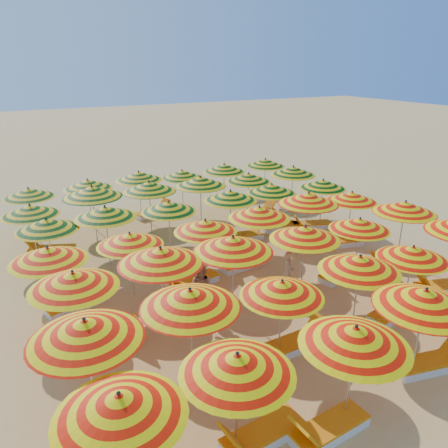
{
  "coord_description": "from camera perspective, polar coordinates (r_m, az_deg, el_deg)",
  "views": [
    {
      "loc": [
        -6.61,
        -12.05,
        6.93
      ],
      "look_at": [
        0.0,
        0.5,
        1.6
      ],
      "focal_mm": 35.0,
      "sensor_mm": 36.0,
      "label": 1
    }
  ],
  "objects": [
    {
      "name": "lounger_4",
      "position": [
        11.74,
        9.53,
        -15.0
      ],
      "size": [
        1.76,
        0.65,
        0.69
      ],
      "rotation": [
        0.0,
        0.0,
        0.04
      ],
      "color": "white",
      "rests_on": "ground"
    },
    {
      "name": "umbrella_21",
      "position": [
        15.06,
        4.62,
        1.49
      ],
      "size": [
        2.68,
        2.68,
        2.29
      ],
      "color": "silver",
      "rests_on": "ground"
    },
    {
      "name": "umbrella_33",
      "position": [
        18.89,
        -3.1,
        5.58
      ],
      "size": [
        2.64,
        2.64,
        2.33
      ],
      "color": "silver",
      "rests_on": "ground"
    },
    {
      "name": "lounger_20",
      "position": [
        22.16,
        9.66,
        2.48
      ],
      "size": [
        1.78,
        0.74,
        0.69
      ],
      "rotation": [
        0.0,
        0.0,
        -0.09
      ],
      "color": "white",
      "rests_on": "ground"
    },
    {
      "name": "umbrella_30",
      "position": [
        17.15,
        -24.0,
        1.67
      ],
      "size": [
        2.34,
        2.34,
        2.15
      ],
      "color": "silver",
      "rests_on": "ground"
    },
    {
      "name": "umbrella_8",
      "position": [
        10.48,
        7.58,
        -8.38
      ],
      "size": [
        2.47,
        2.47,
        2.14
      ],
      "color": "silver",
      "rests_on": "ground"
    },
    {
      "name": "lounger_2",
      "position": [
        9.67,
        13.4,
        -24.61
      ],
      "size": [
        1.77,
        0.71,
        0.69
      ],
      "rotation": [
        0.0,
        0.0,
        3.22
      ],
      "color": "white",
      "rests_on": "ground"
    },
    {
      "name": "umbrella_17",
      "position": [
        16.69,
        22.56,
        2.01
      ],
      "size": [
        2.89,
        2.89,
        2.34
      ],
      "color": "silver",
      "rests_on": "ground"
    },
    {
      "name": "lounger_3",
      "position": [
        11.98,
        25.27,
        -16.14
      ],
      "size": [
        1.81,
        0.92,
        0.69
      ],
      "rotation": [
        0.0,
        0.0,
        -0.21
      ],
      "color": "white",
      "rests_on": "ground"
    },
    {
      "name": "lounger_10",
      "position": [
        13.89,
        -19.03,
        -9.88
      ],
      "size": [
        1.82,
        1.0,
        0.69
      ],
      "rotation": [
        0.0,
        0.0,
        3.4
      ],
      "color": "white",
      "rests_on": "ground"
    },
    {
      "name": "beachgoer_a",
      "position": [
        13.9,
        8.34,
        -6.24
      ],
      "size": [
        0.47,
        0.59,
        1.42
      ],
      "primitive_type": "imported",
      "rotation": [
        0.0,
        0.0,
        1.28
      ],
      "color": "tan",
      "rests_on": "ground"
    },
    {
      "name": "umbrella_24",
      "position": [
        15.39,
        -22.16,
        -0.07
      ],
      "size": [
        2.08,
        2.08,
        2.16
      ],
      "color": "silver",
      "rests_on": "ground"
    },
    {
      "name": "umbrella_31",
      "position": [
        17.74,
        -16.87,
        4.06
      ],
      "size": [
        2.97,
        2.97,
        2.44
      ],
      "color": "silver",
      "rests_on": "ground"
    },
    {
      "name": "umbrella_18",
      "position": [
        12.86,
        -21.99,
        -3.73
      ],
      "size": [
        2.64,
        2.64,
        2.23
      ],
      "color": "silver",
      "rests_on": "ground"
    },
    {
      "name": "umbrella_27",
      "position": [
        17.08,
        0.84,
        3.72
      ],
      "size": [
        2.71,
        2.71,
        2.24
      ],
      "color": "silver",
      "rests_on": "ground"
    },
    {
      "name": "lounger_13",
      "position": [
        17.69,
        11.39,
        -2.37
      ],
      "size": [
        1.83,
        1.06,
        0.69
      ],
      "rotation": [
        0.0,
        0.0,
        3.44
      ],
      "color": "white",
      "rests_on": "ground"
    },
    {
      "name": "lounger_5",
      "position": [
        13.74,
        21.28,
        -10.54
      ],
      "size": [
        1.81,
        0.89,
        0.69
      ],
      "rotation": [
        0.0,
        0.0,
        0.19
      ],
      "color": "white",
      "rests_on": "ground"
    },
    {
      "name": "umbrella_14",
      "position": [
        12.17,
        1.17,
        -2.67
      ],
      "size": [
        2.71,
        2.71,
        2.42
      ],
      "color": "silver",
      "rests_on": "ground"
    },
    {
      "name": "lounger_18",
      "position": [
        17.94,
        -21.67,
        -3.15
      ],
      "size": [
        1.82,
        1.19,
        0.69
      ],
      "rotation": [
        0.0,
        0.0,
        2.76
      ],
      "color": "white",
      "rests_on": "ground"
    },
    {
      "name": "umbrella_39",
      "position": [
        20.93,
        -5.51,
        6.49
      ],
      "size": [
        2.44,
        2.44,
        2.12
      ],
      "color": "silver",
      "rests_on": "ground"
    },
    {
      "name": "lounger_16",
      "position": [
        19.15,
        7.22,
        -0.3
      ],
      "size": [
        1.78,
        0.75,
        0.69
      ],
      "rotation": [
        0.0,
        0.0,
        3.04
      ],
      "color": "white",
      "rests_on": "ground"
    },
    {
      "name": "lounger_15",
      "position": [
        17.93,
        2.21,
        -1.63
      ],
      "size": [
        1.79,
        0.78,
        0.69
      ],
      "rotation": [
        0.0,
        0.0,
        3.02
      ],
      "color": "white",
      "rests_on": "ground"
    },
    {
      "name": "lounger_9",
      "position": [
        16.78,
        20.96,
        -4.7
      ],
      "size": [
        1.73,
        0.58,
        0.69
      ],
      "rotation": [
        0.0,
        0.0,
        3.14
      ],
      "color": "white",
      "rests_on": "ground"
    },
    {
      "name": "beachgoer_b",
      "position": [
        12.56,
        -2.94,
        -8.74
      ],
      "size": [
        0.93,
        0.96,
        1.57
      ],
      "primitive_type": "imported",
      "rotation": [
        0.0,
        0.0,
        5.36
      ],
      "color": "tan",
      "rests_on": "ground"
    },
    {
      "name": "umbrella_35",
      "position": [
        21.13,
        9.03,
        6.87
      ],
      "size": [
        2.62,
        2.62,
        2.28
      ],
      "color": "silver",
      "rests_on": "ground"
    },
    {
      "name": "umbrella_38",
      "position": [
        20.36,
        -11.08,
        6.17
      ],
      "size": [
        2.66,
        2.66,
        2.26
      ],
      "color": "silver",
      "rests_on": "ground"
    },
    {
      "name": "umbrella_23",
      "position": [
        17.95,
        16.35,
        3.41
      ],
      "size": [
        2.68,
        2.68,
        2.14
      ],
      "color": "silver",
      "rests_on": "ground"
    },
    {
      "name": "umbrella_25",
      "position": [
        15.64,
        -15.26,
        1.48
      ],
      "size": [
        2.5,
        2.5,
        2.28
      ],
      "color": "silver",
      "rests_on": "ground"
    },
    {
      "name": "umbrella_15",
      "position": [
        13.45,
        10.53,
        -1.17
      ],
      "size": [
        2.73,
        2.73,
        2.3
      ],
      "color": "silver",
      "rests_on": "ground"
    },
    {
      "name": "umbrella_41",
      "position": [
        23.17,
        5.42,
        7.98
      ],
      "size": [
        2.68,
        2.68,
        2.17
      ],
      "color": "silver",
      "rests_on": "ground"
    },
    {
      "name": "lounger_22",
      "position": [
        23.18,
        4.51,
        3.53
      ],
      "size": [
        1.75,
        0.64,
        0.69
      ],
      "rotation": [
        0.0,
        0.0,
        -0.03
      ],
      "color": "white",
      "rests_on": "ground"
    },
    {
      "name": "umbrella_6",
      "position": [
        8.97,
        -17.66,
        -13.07
      ],
      "size": [
        2.35,
        2.35,
        2.39
      ],
      "color": "silver",
      "rests_on": "ground"
    },
    {
      "name": "lounger_7",
      "position": [
        11.95,
        -14.95,
        -14.76
      ],
      "size": [
        1.76,
        0.66,
        0.69
      ],
      "rotation": [
        0.0,
        0.0,
        -0.04
      ],
      "color": "white",
      "rests_on": "ground"
    },
    {
      "name": "umbrella_7",
      "position": [
        9.62,
        -4.45,
        -9.72
      ],
      "size": [
        2.71,
        2.71,
        2.37
      ],
      "color": "silver",
      "rests_on": "ground"
    },
    {
      "name": "umbrella_40",
      "position": [
        21.72,
        0.02,
        7.33
      ],
      "size": [
        2.61,
        2.61,
        2.21
      ],
      "color": "silver",
      "rests_on": "ground"
    },
    {
      "name": "umbrella_0",
      "position": [
        7.41,
        -13.46,
        -22.04
      ],
      "size": [
        2.77,
        2.77,
        2.24
      ],
      "color": "silver",
      "rests_on": "ground"
    },
    {
      "name": "umbrella_26",
      "position": [
        16.13,
        -7.26,
        2.25
      ],
      "size": [
        2.39,
        2.39,
        2.16
      ],
      "color": "silver",
      "rests_on": "ground"
    },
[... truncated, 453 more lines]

